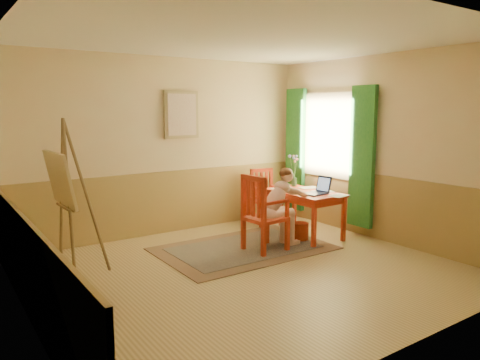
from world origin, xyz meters
TOP-DOWN VIEW (x-y plane):
  - room at (0.00, 0.00)m, footprint 5.04×4.54m
  - wainscot at (0.00, 0.80)m, footprint 5.00×4.50m
  - window at (2.42, 1.10)m, footprint 0.12×2.01m
  - wall_portrait at (0.25, 2.20)m, footprint 0.60×0.05m
  - rug at (0.47, 0.77)m, footprint 2.41×1.61m
  - table at (1.62, 0.79)m, footprint 0.74×1.21m
  - chair_left at (0.61, 0.52)m, footprint 0.54×0.52m
  - chair_back at (1.61, 1.76)m, footprint 0.51×0.52m
  - figure at (0.93, 0.55)m, footprint 0.87×0.40m
  - laptop at (1.66, 0.52)m, footprint 0.45×0.30m
  - papers at (1.76, 0.75)m, footprint 0.78×1.27m
  - vase at (1.82, 1.24)m, footprint 0.24×0.26m
  - wastebasket at (1.42, 0.63)m, footprint 0.32×0.32m
  - easel at (-1.91, 0.99)m, footprint 0.64×0.84m

SIDE VIEW (x-z plane):
  - rug at x=0.47m, z-range 0.00..0.02m
  - wastebasket at x=1.42m, z-range 0.00..0.27m
  - chair_back at x=1.61m, z-range 0.00..0.96m
  - wainscot at x=0.00m, z-range 0.00..1.00m
  - chair_left at x=0.61m, z-range 0.00..1.10m
  - table at x=1.62m, z-range 0.27..0.99m
  - figure at x=0.93m, z-range 0.06..1.22m
  - papers at x=1.76m, z-range 0.72..0.73m
  - laptop at x=1.66m, z-range 0.64..0.90m
  - vase at x=1.82m, z-range 0.70..1.23m
  - easel at x=-1.91m, z-range 0.17..2.07m
  - window at x=2.42m, z-range 0.25..2.45m
  - room at x=0.00m, z-range -0.02..2.82m
  - wall_portrait at x=0.25m, z-range 1.52..2.28m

